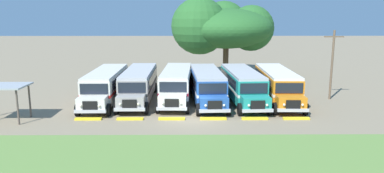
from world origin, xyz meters
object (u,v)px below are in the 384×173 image
Objects in this scene: parked_bus_slot_3 at (207,84)px; broad_shade_tree at (223,27)px; parked_bus_slot_0 at (106,84)px; parked_bus_slot_1 at (139,83)px; parked_bus_slot_2 at (177,83)px; waiting_shelter at (2,89)px; parked_bus_slot_5 at (277,84)px; utility_pole at (332,63)px; parked_bus_slot_4 at (242,84)px.

broad_shade_tree is at bearing 165.31° from parked_bus_slot_3.
parked_bus_slot_0 is 2.97m from parked_bus_slot_1.
parked_bus_slot_2 is (3.48, 0.20, 0.00)m from parked_bus_slot_1.
broad_shade_tree is at bearing 47.21° from waiting_shelter.
broad_shade_tree is (5.48, 12.78, 4.68)m from parked_bus_slot_2.
parked_bus_slot_5 is 5.50m from utility_pole.
utility_pole reaches higher than parked_bus_slot_3.
parked_bus_slot_4 is at bearing 87.11° from parked_bus_slot_1.
parked_bus_slot_0 is 0.99× the size of parked_bus_slot_4.
parked_bus_slot_2 is at bearing -113.21° from broad_shade_tree.
parked_bus_slot_3 reaches higher than waiting_shelter.
parked_bus_slot_0 is 1.69× the size of utility_pole.
parked_bus_slot_4 is 3.21m from parked_bus_slot_5.
parked_bus_slot_1 and parked_bus_slot_4 have the same top height.
parked_bus_slot_4 is 0.84× the size of broad_shade_tree.
parked_bus_slot_1 is 6.27m from parked_bus_slot_3.
parked_bus_slot_0 is at bearing -131.39° from broad_shade_tree.
parked_bus_slot_4 is 3.03× the size of waiting_shelter.
waiting_shelter is (-15.41, -6.14, 0.87)m from parked_bus_slot_3.
broad_shade_tree is (-0.55, 13.40, 4.68)m from parked_bus_slot_4.
parked_bus_slot_5 is at bearing 88.79° from parked_bus_slot_2.
broad_shade_tree is (-3.76, 13.29, 4.68)m from parked_bus_slot_5.
parked_bus_slot_1 and parked_bus_slot_5 have the same top height.
parked_bus_slot_2 and parked_bus_slot_4 have the same top height.
parked_bus_slot_2 and parked_bus_slot_5 have the same top height.
parked_bus_slot_3 is 1.00× the size of parked_bus_slot_4.
parked_bus_slot_4 is 8.58m from utility_pole.
parked_bus_slot_2 is 2.85m from parked_bus_slot_3.
parked_bus_slot_3 is (9.18, 0.05, 0.00)m from parked_bus_slot_0.
parked_bus_slot_5 is at bearing 88.40° from parked_bus_slot_4.
broad_shade_tree is (11.89, 13.49, 4.68)m from parked_bus_slot_0.
broad_shade_tree reaches higher than parked_bus_slot_1.
parked_bus_slot_0 and parked_bus_slot_2 have the same top height.
parked_bus_slot_5 is 0.83× the size of broad_shade_tree.
parked_bus_slot_4 and parked_bus_slot_5 have the same top height.
parked_bus_slot_3 is at bearing -101.38° from broad_shade_tree.
utility_pole is (8.35, 0.64, 1.88)m from parked_bus_slot_4.
utility_pole reaches higher than parked_bus_slot_2.
parked_bus_slot_3 is at bearing -87.50° from parked_bus_slot_5.
parked_bus_slot_0 is 18.58m from broad_shade_tree.
parked_bus_slot_1 is 9.52m from parked_bus_slot_4.
broad_shade_tree is 26.94m from waiting_shelter.
parked_bus_slot_1 is 17.96m from utility_pole.
broad_shade_tree reaches higher than parked_bus_slot_3.
parked_bus_slot_1 is at bearing 99.21° from parked_bus_slot_0.
utility_pole reaches higher than parked_bus_slot_0.
parked_bus_slot_4 is (9.51, -0.42, 0.00)m from parked_bus_slot_1.
parked_bus_slot_5 is at bearing -74.20° from broad_shade_tree.
utility_pole is at bearing 91.39° from parked_bus_slot_0.
utility_pole is at bearing 97.13° from parked_bus_slot_5.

